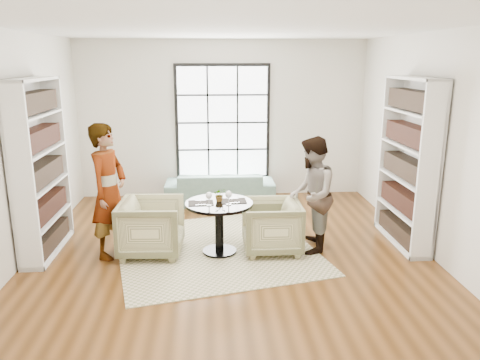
{
  "coord_description": "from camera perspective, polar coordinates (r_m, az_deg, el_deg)",
  "views": [
    {
      "loc": [
        -0.26,
        -6.04,
        2.63
      ],
      "look_at": [
        0.16,
        0.4,
        0.96
      ],
      "focal_mm": 35.0,
      "sensor_mm": 36.0,
      "label": 1
    }
  ],
  "objects": [
    {
      "name": "ground",
      "position": [
        6.59,
        -1.21,
        -9.03
      ],
      "size": [
        6.0,
        6.0,
        0.0
      ],
      "primitive_type": "plane",
      "color": "brown"
    },
    {
      "name": "room_shell",
      "position": [
        6.73,
        -1.48,
        2.72
      ],
      "size": [
        6.0,
        6.01,
        6.0
      ],
      "color": "silver",
      "rests_on": "ground"
    },
    {
      "name": "rug",
      "position": [
        6.77,
        -3.01,
        -8.34
      ],
      "size": [
        3.22,
        3.22,
        0.01
      ],
      "primitive_type": "cube",
      "rotation": [
        0.0,
        0.0,
        0.23
      ],
      "color": "beige",
      "rests_on": "ground"
    },
    {
      "name": "pedestal_table",
      "position": [
        6.45,
        -2.55,
        -4.45
      ],
      "size": [
        0.92,
        0.92,
        0.74
      ],
      "rotation": [
        0.0,
        0.0,
        0.05
      ],
      "color": "black",
      "rests_on": "ground"
    },
    {
      "name": "sofa",
      "position": [
        8.8,
        -2.45,
        -0.89
      ],
      "size": [
        2.03,
        0.81,
        0.59
      ],
      "primitive_type": "imported",
      "rotation": [
        0.0,
        0.0,
        3.13
      ],
      "color": "gray",
      "rests_on": "ground"
    },
    {
      "name": "armchair_left",
      "position": [
        6.58,
        -10.7,
        -5.66
      ],
      "size": [
        0.89,
        0.87,
        0.78
      ],
      "primitive_type": "imported",
      "rotation": [
        0.0,
        0.0,
        1.52
      ],
      "color": "tan",
      "rests_on": "ground"
    },
    {
      "name": "armchair_right",
      "position": [
        6.58,
        3.84,
        -5.66
      ],
      "size": [
        0.81,
        0.79,
        0.73
      ],
      "primitive_type": "imported",
      "rotation": [
        0.0,
        0.0,
        -1.58
      ],
      "color": "#BEBB88",
      "rests_on": "ground"
    },
    {
      "name": "person_left",
      "position": [
        6.52,
        -15.72,
        -1.31
      ],
      "size": [
        0.64,
        0.78,
        1.83
      ],
      "primitive_type": "imported",
      "rotation": [
        0.0,
        0.0,
        1.23
      ],
      "color": "gray",
      "rests_on": "ground"
    },
    {
      "name": "person_right",
      "position": [
        6.53,
        8.7,
        -1.84
      ],
      "size": [
        0.79,
        0.92,
        1.62
      ],
      "primitive_type": "imported",
      "rotation": [
        0.0,
        0.0,
        -1.82
      ],
      "color": "gray",
      "rests_on": "ground"
    },
    {
      "name": "placemat_left",
      "position": [
        6.37,
        -4.8,
        -2.81
      ],
      "size": [
        0.35,
        0.28,
        0.01
      ],
      "primitive_type": "cube",
      "rotation": [
        0.0,
        0.0,
        0.05
      ],
      "color": "black",
      "rests_on": "pedestal_table"
    },
    {
      "name": "placemat_right",
      "position": [
        6.43,
        -0.77,
        -2.57
      ],
      "size": [
        0.35,
        0.28,
        0.01
      ],
      "primitive_type": "cube",
      "rotation": [
        0.0,
        0.0,
        0.05
      ],
      "color": "black",
      "rests_on": "pedestal_table"
    },
    {
      "name": "cutlery_left",
      "position": [
        6.36,
        -4.81,
        -2.75
      ],
      "size": [
        0.15,
        0.23,
        0.01
      ],
      "primitive_type": null,
      "rotation": [
        0.0,
        0.0,
        0.05
      ],
      "color": "silver",
      "rests_on": "placemat_left"
    },
    {
      "name": "cutlery_right",
      "position": [
        6.43,
        -0.77,
        -2.51
      ],
      "size": [
        0.15,
        0.23,
        0.01
      ],
      "primitive_type": null,
      "rotation": [
        0.0,
        0.0,
        0.05
      ],
      "color": "silver",
      "rests_on": "placemat_right"
    },
    {
      "name": "wine_glass_left",
      "position": [
        6.22,
        -3.82,
        -1.94
      ],
      "size": [
        0.09,
        0.09,
        0.19
      ],
      "color": "silver",
      "rests_on": "pedestal_table"
    },
    {
      "name": "wine_glass_right",
      "position": [
        6.24,
        -1.41,
        -1.81
      ],
      "size": [
        0.09,
        0.09,
        0.2
      ],
      "color": "silver",
      "rests_on": "pedestal_table"
    },
    {
      "name": "flower_centerpiece",
      "position": [
        6.42,
        -2.5,
        -1.79
      ],
      "size": [
        0.18,
        0.16,
        0.19
      ],
      "primitive_type": "imported",
      "rotation": [
        0.0,
        0.0,
        0.1
      ],
      "color": "gray",
      "rests_on": "pedestal_table"
    }
  ]
}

